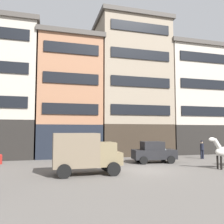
# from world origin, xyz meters

# --- Properties ---
(ground_plane) EXTENTS (120.00, 120.00, 0.00)m
(ground_plane) POSITION_xyz_m (0.00, 0.00, 0.00)
(ground_plane) COLOR #605B56
(building_center_left) EXTENTS (7.09, 7.18, 13.12)m
(building_center_left) POSITION_xyz_m (-4.37, 11.31, 6.60)
(building_center_left) COLOR black
(building_center_left) RESTS_ON ground_plane
(building_center_right) EXTENTS (8.65, 7.18, 16.21)m
(building_center_right) POSITION_xyz_m (3.15, 11.31, 8.15)
(building_center_right) COLOR #33281E
(building_center_right) RESTS_ON ground_plane
(building_far_right) EXTENTS (8.71, 7.18, 13.57)m
(building_far_right) POSITION_xyz_m (11.48, 11.31, 6.82)
(building_far_right) COLOR black
(building_far_right) RESTS_ON ground_plane
(draft_horse) EXTENTS (2.35, 0.64, 2.30)m
(draft_horse) POSITION_xyz_m (5.86, -1.04, 1.27)
(draft_horse) COLOR beige
(draft_horse) RESTS_ON ground_plane
(delivery_truck_near) EXTENTS (4.36, 2.13, 2.62)m
(delivery_truck_near) POSITION_xyz_m (-4.30, -0.48, 1.42)
(delivery_truck_near) COLOR #7A6B4C
(delivery_truck_near) RESTS_ON ground_plane
(sedan_dark) EXTENTS (3.83, 2.13, 1.83)m
(sedan_dark) POSITION_xyz_m (2.33, 3.35, 0.91)
(sedan_dark) COLOR black
(sedan_dark) RESTS_ON ground_plane
(pedestrian_officer) EXTENTS (0.48, 0.48, 1.79)m
(pedestrian_officer) POSITION_xyz_m (8.17, 4.64, 0.98)
(pedestrian_officer) COLOR black
(pedestrian_officer) RESTS_ON ground_plane
(fire_hydrant_curbside) EXTENTS (0.24, 0.24, 0.83)m
(fire_hydrant_curbside) POSITION_xyz_m (-10.29, 5.95, 0.43)
(fire_hydrant_curbside) COLOR maroon
(fire_hydrant_curbside) RESTS_ON ground_plane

